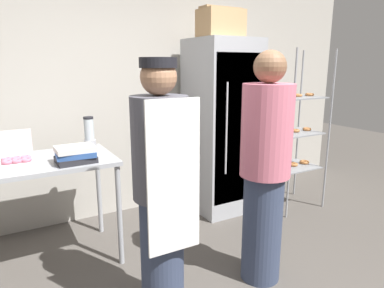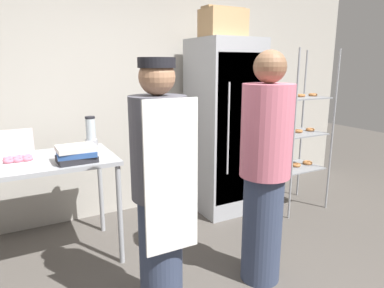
# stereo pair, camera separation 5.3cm
# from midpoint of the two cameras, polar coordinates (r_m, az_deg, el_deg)

# --- Properties ---
(back_wall) EXTENTS (6.40, 0.12, 2.86)m
(back_wall) POSITION_cam_midpoint_polar(r_m,az_deg,el_deg) (3.95, -9.79, 9.39)
(back_wall) COLOR #ADA89E
(back_wall) RESTS_ON ground_plane
(refrigerator) EXTENTS (0.67, 0.73, 1.95)m
(refrigerator) POSITION_cam_midpoint_polar(r_m,az_deg,el_deg) (3.94, 5.69, 2.84)
(refrigerator) COLOR #9EA0A5
(refrigerator) RESTS_ON ground_plane
(baking_rack) EXTENTS (0.62, 0.49, 1.84)m
(baking_rack) POSITION_cam_midpoint_polar(r_m,az_deg,el_deg) (4.15, 17.61, 1.72)
(baking_rack) COLOR #93969B
(baking_rack) RESTS_ON ground_plane
(prep_counter) EXTENTS (1.14, 0.74, 0.92)m
(prep_counter) POSITION_cam_midpoint_polar(r_m,az_deg,el_deg) (3.08, -23.03, -4.20)
(prep_counter) COLOR #9EA0A5
(prep_counter) RESTS_ON ground_plane
(donut_box) EXTENTS (0.26, 0.23, 0.27)m
(donut_box) POSITION_cam_midpoint_polar(r_m,az_deg,el_deg) (2.91, -26.52, -2.43)
(donut_box) COLOR silver
(donut_box) RESTS_ON prep_counter
(blender_pitcher) EXTENTS (0.11, 0.11, 0.30)m
(blender_pitcher) POSITION_cam_midpoint_polar(r_m,az_deg,el_deg) (3.24, -16.03, 1.52)
(blender_pitcher) COLOR #99999E
(blender_pitcher) RESTS_ON prep_counter
(binder_stack) EXTENTS (0.31, 0.25, 0.13)m
(binder_stack) POSITION_cam_midpoint_polar(r_m,az_deg,el_deg) (2.86, -18.21, -1.56)
(binder_stack) COLOR #232328
(binder_stack) RESTS_ON prep_counter
(cardboard_storage_box) EXTENTS (0.45, 0.31, 0.30)m
(cardboard_storage_box) POSITION_cam_midpoint_polar(r_m,az_deg,el_deg) (3.79, 5.62, 19.45)
(cardboard_storage_box) COLOR tan
(cardboard_storage_box) RESTS_ON refrigerator
(person_baker) EXTENTS (0.36, 0.38, 1.72)m
(person_baker) POSITION_cam_midpoint_polar(r_m,az_deg,el_deg) (2.24, -4.72, -7.30)
(person_baker) COLOR #333D56
(person_baker) RESTS_ON ground_plane
(person_customer) EXTENTS (0.38, 0.38, 1.78)m
(person_customer) POSITION_cam_midpoint_polar(r_m,az_deg,el_deg) (2.62, 12.61, -4.22)
(person_customer) COLOR #333D56
(person_customer) RESTS_ON ground_plane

